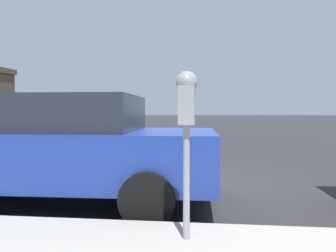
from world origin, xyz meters
name	(u,v)px	position (x,y,z in m)	size (l,w,h in m)	color
ground_plane	(198,189)	(0.00, 0.00, 0.00)	(220.00, 220.00, 0.00)	#2B2B2D
parking_meter	(187,111)	(-2.63, 0.05, 1.31)	(0.21, 0.19, 1.49)	gray
car_blue	(63,146)	(-1.03, 1.90, 0.81)	(2.13, 4.28, 1.53)	navy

